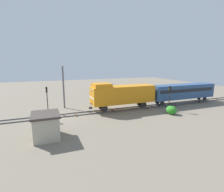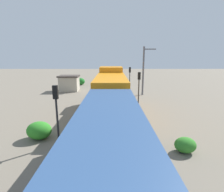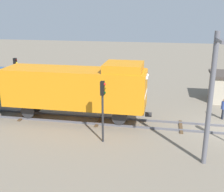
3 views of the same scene
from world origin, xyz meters
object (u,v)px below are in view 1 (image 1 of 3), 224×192
object	(u,v)px
traffic_signal_mid	(100,91)
catenary_mast	(63,86)
locomotive	(122,94)
traffic_signal_far	(170,94)
worker_near_track	(53,115)
traffic_signal_near	(47,95)
relay_hut	(46,126)
passenger_car_leading	(183,91)

from	to	relation	value
traffic_signal_mid	catenary_mast	distance (m)	6.63
locomotive	traffic_signal_far	xyz separation A→B (m)	(3.60, 7.08, 0.15)
traffic_signal_mid	worker_near_track	bearing A→B (deg)	-56.14
traffic_signal_near	traffic_signal_far	xyz separation A→B (m)	(6.80, 19.11, -0.01)
traffic_signal_far	locomotive	bearing A→B (deg)	-116.96
traffic_signal_mid	worker_near_track	world-z (taller)	traffic_signal_mid
traffic_signal_far	traffic_signal_near	bearing A→B (deg)	-109.59
worker_near_track	relay_hut	xyz separation A→B (m)	(5.10, -1.05, 0.40)
traffic_signal_mid	relay_hut	size ratio (longest dim) A/B	1.20
traffic_signal_near	worker_near_track	bearing A→B (deg)	5.76
passenger_car_leading	relay_hut	size ratio (longest dim) A/B	4.00
catenary_mast	locomotive	bearing A→B (deg)	61.02
traffic_signal_near	traffic_signal_far	world-z (taller)	traffic_signal_near
traffic_signal_mid	traffic_signal_far	world-z (taller)	traffic_signal_far
locomotive	traffic_signal_far	bearing A→B (deg)	63.04
catenary_mast	passenger_car_leading	bearing A→B (deg)	77.30
traffic_signal_mid	traffic_signal_far	xyz separation A→B (m)	(7.00, 9.90, 0.01)
locomotive	traffic_signal_near	xyz separation A→B (m)	(-3.20, -12.03, 0.16)
passenger_car_leading	catenary_mast	world-z (taller)	catenary_mast
traffic_signal_near	relay_hut	bearing A→B (deg)	-2.59
traffic_signal_mid	catenary_mast	size ratio (longest dim) A/B	0.56
traffic_signal_mid	traffic_signal_far	bearing A→B (deg)	54.73
locomotive	catenary_mast	xyz separation A→B (m)	(-5.07, -9.15, 1.22)
locomotive	relay_hut	bearing A→B (deg)	-59.07
locomotive	traffic_signal_far	world-z (taller)	locomotive
traffic_signal_near	relay_hut	xyz separation A→B (m)	(10.70, -0.48, -1.54)
locomotive	relay_hut	xyz separation A→B (m)	(7.50, -12.51, -1.38)
locomotive	relay_hut	distance (m)	14.66
worker_near_track	relay_hut	size ratio (longest dim) A/B	0.49
traffic_signal_mid	relay_hut	xyz separation A→B (m)	(10.90, -9.69, -1.52)
passenger_car_leading	catenary_mast	size ratio (longest dim) A/B	1.87
locomotive	worker_near_track	size ratio (longest dim) A/B	6.82
traffic_signal_near	traffic_signal_far	size ratio (longest dim) A/B	1.00
passenger_car_leading	relay_hut	xyz separation A→B (m)	(7.50, -25.85, -1.13)
traffic_signal_far	catenary_mast	distance (m)	18.42
locomotive	catenary_mast	world-z (taller)	catenary_mast
catenary_mast	worker_near_track	bearing A→B (deg)	-17.27
passenger_car_leading	traffic_signal_far	xyz separation A→B (m)	(3.60, -6.26, 0.40)
traffic_signal_near	locomotive	bearing A→B (deg)	75.11
relay_hut	traffic_signal_far	bearing A→B (deg)	101.26
locomotive	catenary_mast	bearing A→B (deg)	-118.98
worker_near_track	relay_hut	distance (m)	5.22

